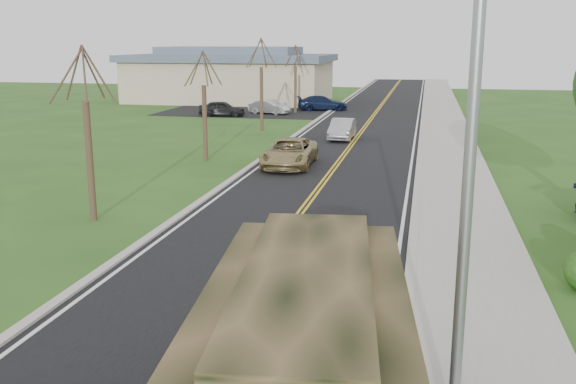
% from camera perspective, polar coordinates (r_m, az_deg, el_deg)
% --- Properties ---
extents(road, '(8.00, 120.00, 0.01)m').
position_cam_1_polar(road, '(50.55, 7.13, 6.12)').
color(road, black).
rests_on(road, ground).
extents(curb_right, '(0.30, 120.00, 0.12)m').
position_cam_1_polar(curb_right, '(50.36, 11.87, 5.97)').
color(curb_right, '#9E998E').
rests_on(curb_right, ground).
extents(sidewalk_right, '(3.20, 120.00, 0.10)m').
position_cam_1_polar(sidewalk_right, '(50.39, 13.86, 5.86)').
color(sidewalk_right, '#9E998E').
rests_on(sidewalk_right, ground).
extents(curb_left, '(0.30, 120.00, 0.10)m').
position_cam_1_polar(curb_left, '(51.07, 2.47, 6.33)').
color(curb_left, '#9E998E').
rests_on(curb_left, ground).
extents(street_light, '(1.65, 0.22, 8.00)m').
position_cam_1_polar(street_light, '(9.66, 15.23, 2.39)').
color(street_light, gray).
rests_on(street_light, ground).
extents(bare_tree_a, '(1.93, 2.26, 6.08)m').
position_cam_1_polar(bare_tree_a, '(23.26, -17.29, 3.86)').
color(bare_tree_a, '#38281C').
rests_on(bare_tree_a, ground).
extents(bare_tree_b, '(1.83, 2.14, 5.73)m').
position_cam_1_polar(bare_tree_b, '(34.14, -7.43, 6.90)').
color(bare_tree_b, '#38281C').
rests_on(bare_tree_b, ground).
extents(bare_tree_c, '(2.04, 2.39, 6.42)m').
position_cam_1_polar(bare_tree_c, '(45.56, -2.37, 8.94)').
color(bare_tree_c, '#38281C').
rests_on(bare_tree_c, ground).
extents(bare_tree_d, '(1.88, 2.20, 5.91)m').
position_cam_1_polar(bare_tree_d, '(57.24, 0.66, 9.60)').
color(bare_tree_d, '#38281C').
rests_on(bare_tree_d, ground).
extents(commercial_building, '(25.50, 21.50, 5.65)m').
position_cam_1_polar(commercial_building, '(69.11, -5.09, 10.28)').
color(commercial_building, tan).
rests_on(commercial_building, ground).
extents(military_truck, '(3.18, 7.14, 3.45)m').
position_cam_1_polar(military_truck, '(9.07, 1.90, -14.33)').
color(military_truck, black).
rests_on(military_truck, ground).
extents(suv_champagne, '(2.46, 5.12, 1.41)m').
position_cam_1_polar(suv_champagne, '(32.39, 0.14, 3.51)').
color(suv_champagne, '#998856').
rests_on(suv_champagne, ground).
extents(sedan_silver, '(1.41, 4.00, 1.31)m').
position_cam_1_polar(sedan_silver, '(41.75, 4.84, 5.59)').
color(sedan_silver, '#AEAEB3').
rests_on(sedan_silver, ground).
extents(lot_car_dark, '(4.04, 2.03, 1.32)m').
position_cam_1_polar(lot_car_dark, '(54.93, -5.88, 7.40)').
color(lot_car_dark, black).
rests_on(lot_car_dark, ground).
extents(lot_car_silver, '(3.93, 2.40, 1.22)m').
position_cam_1_polar(lot_car_silver, '(56.39, -1.66, 7.56)').
color(lot_car_silver, '#B5B5BA').
rests_on(lot_car_silver, ground).
extents(lot_car_navy, '(4.92, 3.02, 1.33)m').
position_cam_1_polar(lot_car_navy, '(59.52, 3.06, 7.90)').
color(lot_car_navy, '#0D1633').
rests_on(lot_car_navy, ground).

